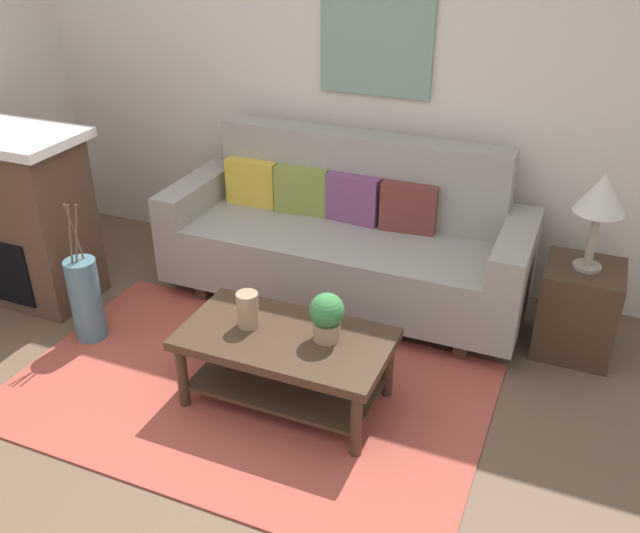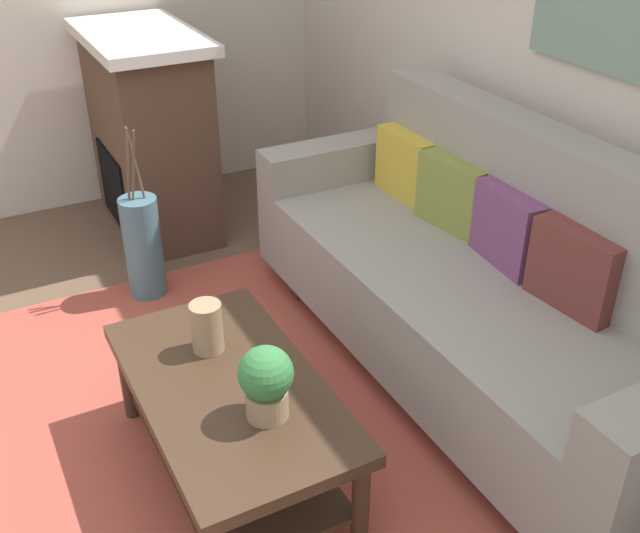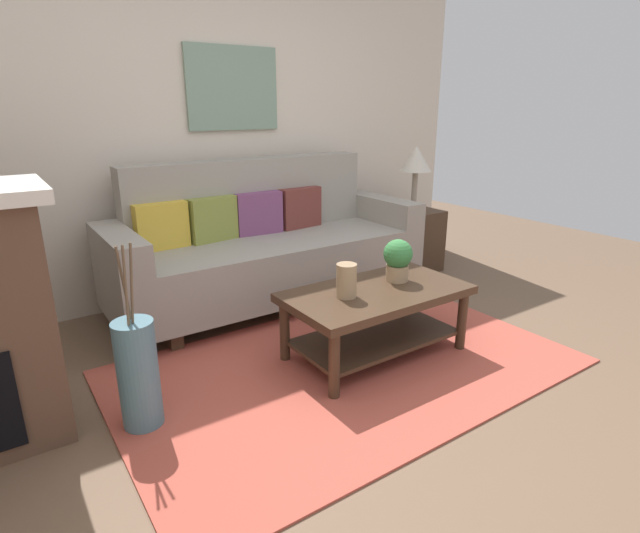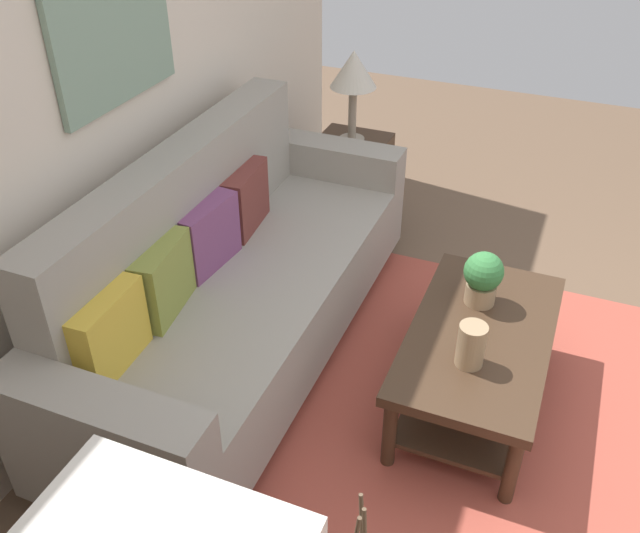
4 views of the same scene
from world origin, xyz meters
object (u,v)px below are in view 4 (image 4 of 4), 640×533
object	(u,v)px
coffee_table	(478,352)
framed_painting	(113,27)
throw_pillow_olive	(163,279)
throw_pillow_maroon	(245,199)
couch	(235,285)
tabletop_vase	(471,345)
side_table	(350,181)
throw_pillow_mustard	(109,332)
throw_pillow_plum	(208,235)
table_lamp	(354,73)
potted_plant_tabletop	(483,277)

from	to	relation	value
coffee_table	framed_painting	size ratio (longest dim) A/B	1.47
throw_pillow_olive	framed_painting	xyz separation A→B (m)	(0.37, 0.34, 0.91)
throw_pillow_maroon	couch	bearing A→B (deg)	-161.59
throw_pillow_maroon	tabletop_vase	size ratio (longest dim) A/B	1.85
tabletop_vase	side_table	distance (m)	1.96
throw_pillow_mustard	throw_pillow_plum	xyz separation A→B (m)	(0.75, 0.00, 0.00)
throw_pillow_olive	tabletop_vase	size ratio (longest dim) A/B	1.85
coffee_table	throw_pillow_maroon	bearing A→B (deg)	77.92
throw_pillow_mustard	tabletop_vase	bearing A→B (deg)	-63.67
couch	tabletop_vase	distance (m)	1.16
coffee_table	tabletop_vase	bearing A→B (deg)	177.39
throw_pillow_plum	table_lamp	xyz separation A→B (m)	(1.49, -0.17, 0.31)
side_table	tabletop_vase	bearing A→B (deg)	-145.48
couch	side_table	bearing A→B (deg)	-1.74
coffee_table	potted_plant_tabletop	world-z (taller)	potted_plant_tabletop
framed_painting	tabletop_vase	bearing A→B (deg)	-94.21
side_table	potted_plant_tabletop	bearing A→B (deg)	-137.96
side_table	throw_pillow_plum	bearing A→B (deg)	173.48
throw_pillow_plum	throw_pillow_maroon	xyz separation A→B (m)	(0.37, 0.00, 0.00)
side_table	couch	bearing A→B (deg)	178.26
couch	throw_pillow_olive	bearing A→B (deg)	161.59
side_table	framed_painting	size ratio (longest dim) A/B	0.75
throw_pillow_mustard	framed_painting	bearing A→B (deg)	24.47
throw_pillow_plum	coffee_table	xyz separation A→B (m)	(0.10, -1.28, -0.37)
throw_pillow_maroon	side_table	size ratio (longest dim) A/B	0.64
throw_pillow_plum	table_lamp	distance (m)	1.53
throw_pillow_mustard	throw_pillow_maroon	world-z (taller)	same
coffee_table	table_lamp	xyz separation A→B (m)	(1.39, 1.11, 0.68)
throw_pillow_plum	coffee_table	world-z (taller)	throw_pillow_plum
tabletop_vase	framed_painting	size ratio (longest dim) A/B	0.26
coffee_table	tabletop_vase	size ratio (longest dim) A/B	5.65
throw_pillow_plum	throw_pillow_maroon	bearing A→B (deg)	0.00
side_table	throw_pillow_maroon	bearing A→B (deg)	171.31
throw_pillow_plum	framed_painting	size ratio (longest dim) A/B	0.48
throw_pillow_maroon	coffee_table	bearing A→B (deg)	-102.08
coffee_table	potted_plant_tabletop	xyz separation A→B (m)	(0.21, 0.05, 0.26)
throw_pillow_mustard	throw_pillow_olive	distance (m)	0.37
tabletop_vase	side_table	size ratio (longest dim) A/B	0.35
throw_pillow_mustard	coffee_table	world-z (taller)	throw_pillow_mustard
throw_pillow_mustard	framed_painting	world-z (taller)	framed_painting
throw_pillow_mustard	potted_plant_tabletop	xyz separation A→B (m)	(1.06, -1.23, -0.11)
tabletop_vase	throw_pillow_maroon	bearing A→B (deg)	68.81
throw_pillow_mustard	framed_painting	size ratio (longest dim) A/B	0.48
throw_pillow_plum	tabletop_vase	bearing A→B (deg)	-95.34
side_table	framed_painting	distance (m)	2.05
throw_pillow_olive	throw_pillow_maroon	distance (m)	0.75
couch	throw_pillow_olive	size ratio (longest dim) A/B	6.59
throw_pillow_plum	tabletop_vase	distance (m)	1.29
tabletop_vase	table_lamp	world-z (taller)	table_lamp
framed_painting	throw_pillow_maroon	bearing A→B (deg)	-42.31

